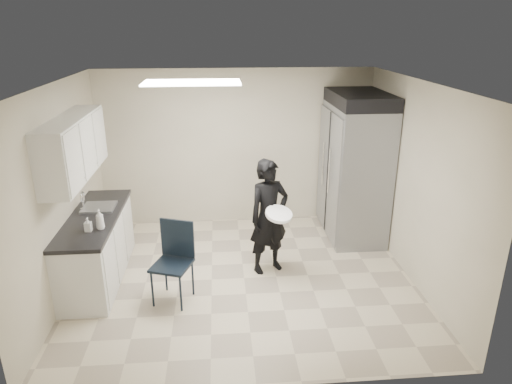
{
  "coord_description": "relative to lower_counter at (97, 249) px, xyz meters",
  "views": [
    {
      "loc": [
        -0.3,
        -5.41,
        3.26
      ],
      "look_at": [
        0.18,
        0.2,
        1.17
      ],
      "focal_mm": 32.0,
      "sensor_mm": 36.0,
      "label": 1
    }
  ],
  "objects": [
    {
      "name": "faucet",
      "position": [
        -0.18,
        0.25,
        0.59
      ],
      "size": [
        0.02,
        0.02,
        0.24
      ],
      "primitive_type": "cylinder",
      "color": "silver",
      "rests_on": "countertop"
    },
    {
      "name": "ceiling_panel",
      "position": [
        1.35,
        0.2,
        2.14
      ],
      "size": [
        1.2,
        0.6,
        0.02
      ],
      "primitive_type": "cube",
      "color": "white",
      "rests_on": "ceiling"
    },
    {
      "name": "sink",
      "position": [
        0.02,
        0.25,
        0.44
      ],
      "size": [
        0.42,
        0.4,
        0.14
      ],
      "primitive_type": "cube",
      "color": "gray",
      "rests_on": "countertop"
    },
    {
      "name": "man_tuxedo",
      "position": [
        2.31,
        0.02,
        0.37
      ],
      "size": [
        0.7,
        0.6,
        1.6
      ],
      "primitive_type": "imported",
      "rotation": [
        0.0,
        0.0,
        0.42
      ],
      "color": "black",
      "rests_on": "floor"
    },
    {
      "name": "fridge_compressor",
      "position": [
        3.78,
        1.07,
        1.77
      ],
      "size": [
        0.8,
        1.35,
        0.2
      ],
      "primitive_type": "cube",
      "color": "black",
      "rests_on": "commercial_fridge"
    },
    {
      "name": "right_wall",
      "position": [
        4.2,
        -0.2,
        0.87
      ],
      "size": [
        0.0,
        4.0,
        4.0
      ],
      "primitive_type": "plane",
      "rotation": [
        1.57,
        0.0,
        -1.57
      ],
      "color": "beige",
      "rests_on": "floor"
    },
    {
      "name": "soap_bottle_a",
      "position": [
        0.2,
        -0.42,
        0.61
      ],
      "size": [
        0.1,
        0.1,
        0.26
      ],
      "primitive_type": "imported",
      "rotation": [
        0.0,
        0.0,
        0.01
      ],
      "color": "white",
      "rests_on": "countertop"
    },
    {
      "name": "towel_dispenser",
      "position": [
        -0.19,
        1.15,
        1.19
      ],
      "size": [
        0.22,
        0.3,
        0.35
      ],
      "primitive_type": "cube",
      "color": "black",
      "rests_on": "left_wall"
    },
    {
      "name": "folding_chair",
      "position": [
        1.04,
        -0.65,
        0.06
      ],
      "size": [
        0.56,
        0.56,
        0.98
      ],
      "primitive_type": "cube",
      "rotation": [
        0.0,
        0.0,
        -0.35
      ],
      "color": "black",
      "rests_on": "floor"
    },
    {
      "name": "commercial_fridge",
      "position": [
        3.78,
        1.07,
        0.62
      ],
      "size": [
        0.8,
        1.35,
        2.1
      ],
      "primitive_type": "cube",
      "color": "gray",
      "rests_on": "floor"
    },
    {
      "name": "upper_cabinets",
      "position": [
        -0.13,
        0.0,
        1.4
      ],
      "size": [
        0.35,
        1.8,
        0.75
      ],
      "primitive_type": "cube",
      "color": "silver",
      "rests_on": "left_wall"
    },
    {
      "name": "back_wall",
      "position": [
        1.95,
        1.8,
        0.87
      ],
      "size": [
        4.5,
        0.0,
        4.5
      ],
      "primitive_type": "plane",
      "rotation": [
        1.57,
        0.0,
        0.0
      ],
      "color": "beige",
      "rests_on": "floor"
    },
    {
      "name": "ceiling",
      "position": [
        1.95,
        -0.2,
        2.17
      ],
      "size": [
        4.5,
        4.5,
        0.0
      ],
      "primitive_type": "plane",
      "rotation": [
        3.14,
        0.0,
        0.0
      ],
      "color": "silver",
      "rests_on": "back_wall"
    },
    {
      "name": "left_wall",
      "position": [
        -0.3,
        -0.2,
        0.87
      ],
      "size": [
        0.0,
        4.0,
        4.0
      ],
      "primitive_type": "plane",
      "rotation": [
        1.57,
        0.0,
        1.57
      ],
      "color": "beige",
      "rests_on": "floor"
    },
    {
      "name": "lower_counter",
      "position": [
        0.0,
        0.0,
        0.0
      ],
      "size": [
        0.6,
        1.9,
        0.86
      ],
      "primitive_type": "cube",
      "color": "silver",
      "rests_on": "floor"
    },
    {
      "name": "floor",
      "position": [
        1.95,
        -0.2,
        -0.43
      ],
      "size": [
        4.5,
        4.5,
        0.0
      ],
      "primitive_type": "plane",
      "color": "#C3B599",
      "rests_on": "ground"
    },
    {
      "name": "bucket_lid",
      "position": [
        2.41,
        -0.21,
        0.5
      ],
      "size": [
        0.47,
        0.47,
        0.04
      ],
      "primitive_type": "cylinder",
      "rotation": [
        0.0,
        0.0,
        0.42
      ],
      "color": "white",
      "rests_on": "man_tuxedo"
    },
    {
      "name": "notice_sticker_left",
      "position": [
        -0.29,
        -0.1,
        0.79
      ],
      "size": [
        0.0,
        0.12,
        0.07
      ],
      "primitive_type": "cube",
      "color": "yellow",
      "rests_on": "left_wall"
    },
    {
      "name": "notice_sticker_right",
      "position": [
        -0.29,
        0.1,
        0.75
      ],
      "size": [
        0.0,
        0.12,
        0.07
      ],
      "primitive_type": "cube",
      "color": "yellow",
      "rests_on": "left_wall"
    },
    {
      "name": "countertop",
      "position": [
        0.0,
        0.0,
        0.46
      ],
      "size": [
        0.64,
        1.95,
        0.05
      ],
      "primitive_type": "cube",
      "color": "black",
      "rests_on": "lower_counter"
    },
    {
      "name": "soap_bottle_b",
      "position": [
        0.07,
        -0.48,
        0.57
      ],
      "size": [
        0.08,
        0.08,
        0.17
      ],
      "primitive_type": "imported",
      "rotation": [
        0.0,
        0.0,
        -0.06
      ],
      "color": "#A19FAA",
      "rests_on": "countertop"
    }
  ]
}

